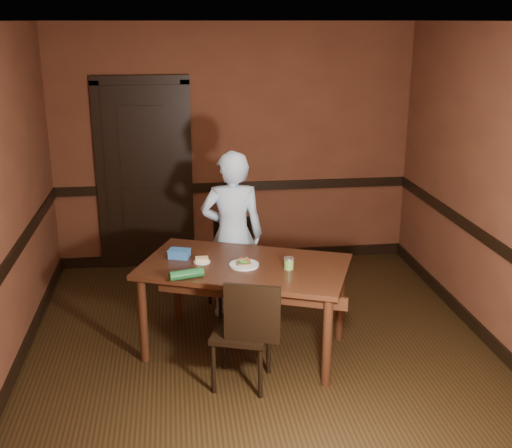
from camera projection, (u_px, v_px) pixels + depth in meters
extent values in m
cube|color=black|center=(261.00, 354.00, 5.45)|extent=(4.00, 4.50, 0.01)
cube|color=silver|center=(262.00, 21.00, 4.62)|extent=(4.00, 4.50, 0.01)
cube|color=#562C1A|center=(234.00, 147.00, 7.16)|extent=(4.00, 0.02, 2.70)
cube|color=#562C1A|center=(330.00, 334.00, 2.91)|extent=(4.00, 0.02, 2.70)
cube|color=#562C1A|center=(502.00, 193.00, 5.28)|extent=(0.02, 4.50, 2.70)
cube|color=black|center=(235.00, 187.00, 7.28)|extent=(4.00, 0.03, 0.10)
cube|color=black|center=(6.00, 266.00, 4.93)|extent=(0.03, 4.50, 0.10)
cube|color=black|center=(494.00, 244.00, 5.42)|extent=(0.03, 4.50, 0.10)
cube|color=black|center=(235.00, 256.00, 7.54)|extent=(4.00, 0.03, 0.12)
cube|color=black|center=(19.00, 363.00, 5.18)|extent=(0.03, 4.50, 0.12)
cube|color=black|center=(483.00, 333.00, 5.67)|extent=(0.03, 4.50, 0.12)
cube|color=black|center=(145.00, 179.00, 7.10)|extent=(0.85, 0.04, 2.05)
cube|color=black|center=(101.00, 180.00, 7.06)|extent=(0.10, 0.06, 2.15)
cube|color=black|center=(188.00, 177.00, 7.17)|extent=(0.10, 0.06, 2.15)
cube|color=black|center=(140.00, 80.00, 6.79)|extent=(1.05, 0.06, 0.10)
cube|color=#34190D|center=(245.00, 308.00, 5.41)|extent=(1.90, 1.50, 0.78)
imported|color=silver|center=(232.00, 235.00, 5.95)|extent=(0.60, 0.41, 1.60)
cylinder|color=silver|center=(244.00, 265.00, 5.25)|extent=(0.24, 0.24, 0.01)
cube|color=#9A704A|center=(244.00, 263.00, 5.25)|extent=(0.11, 0.10, 0.02)
ellipsoid|color=#3D8026|center=(244.00, 261.00, 5.24)|extent=(0.10, 0.09, 0.02)
cylinder|color=red|center=(241.00, 259.00, 5.25)|extent=(0.04, 0.04, 0.01)
cylinder|color=red|center=(248.00, 260.00, 5.23)|extent=(0.04, 0.04, 0.01)
cylinder|color=#70AA57|center=(241.00, 261.00, 5.21)|extent=(0.03, 0.03, 0.01)
cylinder|color=#70AA57|center=(247.00, 258.00, 5.26)|extent=(0.03, 0.03, 0.01)
cylinder|color=#70AA57|center=(244.00, 259.00, 5.24)|extent=(0.03, 0.03, 0.01)
cylinder|color=#618F3C|center=(289.00, 264.00, 5.18)|extent=(0.08, 0.08, 0.08)
cylinder|color=beige|center=(289.00, 258.00, 5.16)|extent=(0.08, 0.08, 0.01)
cylinder|color=silver|center=(202.00, 262.00, 5.33)|extent=(0.14, 0.14, 0.01)
cube|color=#DBC277|center=(202.00, 259.00, 5.32)|extent=(0.11, 0.07, 0.04)
cube|color=#3373BF|center=(179.00, 254.00, 5.42)|extent=(0.19, 0.16, 0.07)
cube|color=#3373BF|center=(179.00, 250.00, 5.41)|extent=(0.21, 0.17, 0.01)
cylinder|color=#164E21|center=(186.00, 274.00, 4.98)|extent=(0.28, 0.14, 0.08)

